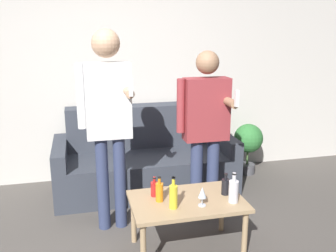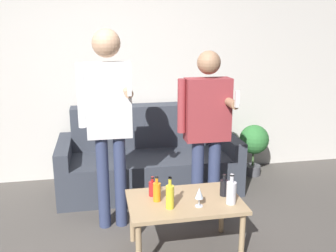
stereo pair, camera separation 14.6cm
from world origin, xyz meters
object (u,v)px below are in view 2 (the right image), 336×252
(couch, at_px, (148,160))
(person_standing_right, at_px, (207,123))
(coffee_table, at_px, (185,206))
(person_standing_left, at_px, (108,113))
(bottle_orange, at_px, (170,196))

(couch, distance_m, person_standing_right, 1.09)
(couch, bearing_deg, person_standing_right, -61.05)
(couch, xyz_separation_m, coffee_table, (0.10, -1.35, 0.09))
(couch, relative_size, person_standing_right, 1.24)
(coffee_table, distance_m, person_standing_left, 1.01)
(coffee_table, bearing_deg, bottle_orange, -141.70)
(bottle_orange, relative_size, person_standing_left, 0.14)
(coffee_table, relative_size, bottle_orange, 3.59)
(person_standing_left, height_order, person_standing_right, person_standing_left)
(couch, bearing_deg, bottle_orange, -91.51)
(coffee_table, relative_size, person_standing_left, 0.51)
(bottle_orange, height_order, person_standing_right, person_standing_right)
(couch, height_order, bottle_orange, couch)
(person_standing_right, bearing_deg, bottle_orange, -125.38)
(bottle_orange, bearing_deg, couch, 88.49)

